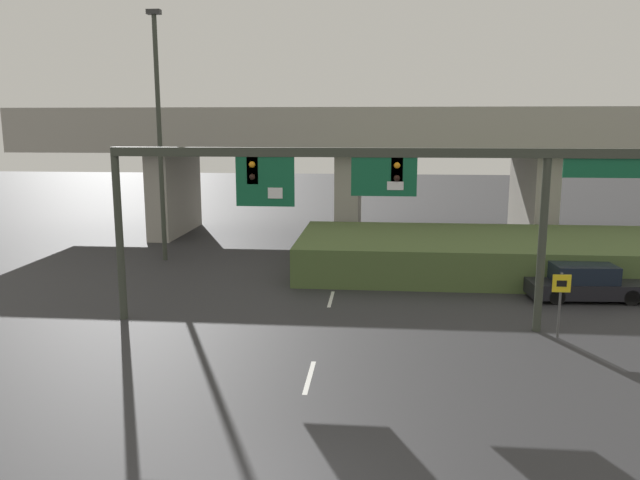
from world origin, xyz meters
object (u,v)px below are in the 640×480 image
object	(u,v)px
signal_gantry	(362,181)
speed_limit_sign	(560,296)
highway_light_pole_near	(159,132)
parked_sedan_near_right	(585,283)

from	to	relation	value
signal_gantry	speed_limit_sign	size ratio (longest dim) A/B	8.38
speed_limit_sign	highway_light_pole_near	bearing A→B (deg)	148.20
signal_gantry	highway_light_pole_near	size ratio (longest dim) A/B	1.49
highway_light_pole_near	parked_sedan_near_right	bearing A→B (deg)	-16.22
signal_gantry	speed_limit_sign	bearing A→B (deg)	-5.84
speed_limit_sign	parked_sedan_near_right	size ratio (longest dim) A/B	0.47
parked_sedan_near_right	signal_gantry	bearing A→B (deg)	-157.98
signal_gantry	highway_light_pole_near	world-z (taller)	highway_light_pole_near
parked_sedan_near_right	highway_light_pole_near	bearing A→B (deg)	160.37
speed_limit_sign	parked_sedan_near_right	xyz separation A→B (m)	(2.43, 5.03, -0.79)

